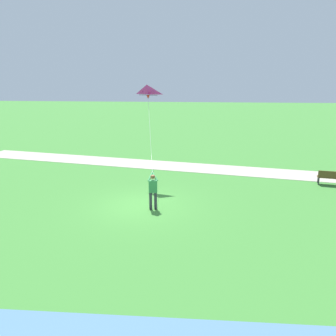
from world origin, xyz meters
TOP-DOWN VIEW (x-y plane):
  - ground_plane at (0.00, 0.00)m, footprint 120.00×120.00m
  - walkway_path at (-7.46, 2.00)m, footprint 8.41×31.88m
  - person_kite_flyer at (0.33, 0.58)m, footprint 0.62×0.52m
  - flying_kite at (-3.76, -0.18)m, footprint 4.08×1.34m
  - park_bench_near_walkway at (-4.11, 10.52)m, footprint 0.72×1.56m

SIDE VIEW (x-z plane):
  - ground_plane at x=0.00m, z-range 0.00..0.00m
  - walkway_path at x=-7.46m, z-range 0.00..0.02m
  - park_bench_near_walkway at x=-4.11m, z-range 0.07..0.95m
  - person_kite_flyer at x=0.33m, z-range 0.13..1.96m
  - flying_kite at x=-3.76m, z-range 3.33..7.29m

